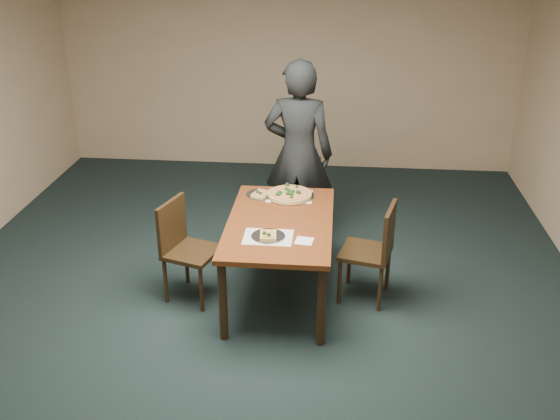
# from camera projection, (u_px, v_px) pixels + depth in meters

# --- Properties ---
(ground) EXTENTS (8.00, 8.00, 0.00)m
(ground) POSITION_uv_depth(u_px,v_px,m) (248.00, 335.00, 5.12)
(ground) COLOR black
(ground) RESTS_ON ground
(room_shell) EXTENTS (8.00, 8.00, 8.00)m
(room_shell) POSITION_uv_depth(u_px,v_px,m) (242.00, 132.00, 4.39)
(room_shell) COLOR tan
(room_shell) RESTS_ON ground
(dining_table) EXTENTS (0.90, 1.50, 0.75)m
(dining_table) POSITION_uv_depth(u_px,v_px,m) (280.00, 230.00, 5.40)
(dining_table) COLOR #542610
(dining_table) RESTS_ON ground
(chair_far) EXTENTS (0.50, 0.50, 0.91)m
(chair_far) POSITION_uv_depth(u_px,v_px,m) (297.00, 195.00, 6.46)
(chair_far) COLOR black
(chair_far) RESTS_ON ground
(chair_left) EXTENTS (0.53, 0.53, 0.91)m
(chair_left) POSITION_uv_depth(u_px,v_px,m) (184.00, 244.00, 5.46)
(chair_left) COLOR black
(chair_left) RESTS_ON ground
(chair_right) EXTENTS (0.51, 0.51, 0.91)m
(chair_right) POSITION_uv_depth(u_px,v_px,m) (375.00, 247.00, 5.41)
(chair_right) COLOR black
(chair_right) RESTS_ON ground
(diner) EXTENTS (0.74, 0.52, 1.92)m
(diner) POSITION_uv_depth(u_px,v_px,m) (298.00, 154.00, 6.28)
(diner) COLOR black
(diner) RESTS_ON ground
(placemat_main) EXTENTS (0.42, 0.32, 0.00)m
(placemat_main) POSITION_uv_depth(u_px,v_px,m) (290.00, 196.00, 5.83)
(placemat_main) COLOR white
(placemat_main) RESTS_ON dining_table
(placemat_near) EXTENTS (0.40, 0.30, 0.00)m
(placemat_near) POSITION_uv_depth(u_px,v_px,m) (268.00, 237.00, 5.08)
(placemat_near) COLOR white
(placemat_near) RESTS_ON dining_table
(pizza_pan) EXTENTS (0.45, 0.45, 0.07)m
(pizza_pan) POSITION_uv_depth(u_px,v_px,m) (290.00, 194.00, 5.82)
(pizza_pan) COLOR silver
(pizza_pan) RESTS_ON dining_table
(slice_plate_near) EXTENTS (0.28, 0.28, 0.06)m
(slice_plate_near) POSITION_uv_depth(u_px,v_px,m) (268.00, 236.00, 5.07)
(slice_plate_near) COLOR silver
(slice_plate_near) RESTS_ON dining_table
(slice_plate_far) EXTENTS (0.28, 0.28, 0.06)m
(slice_plate_far) POSITION_uv_depth(u_px,v_px,m) (261.00, 194.00, 5.85)
(slice_plate_far) COLOR silver
(slice_plate_far) RESTS_ON dining_table
(napkin) EXTENTS (0.16, 0.16, 0.01)m
(napkin) POSITION_uv_depth(u_px,v_px,m) (304.00, 241.00, 5.01)
(napkin) COLOR white
(napkin) RESTS_ON dining_table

